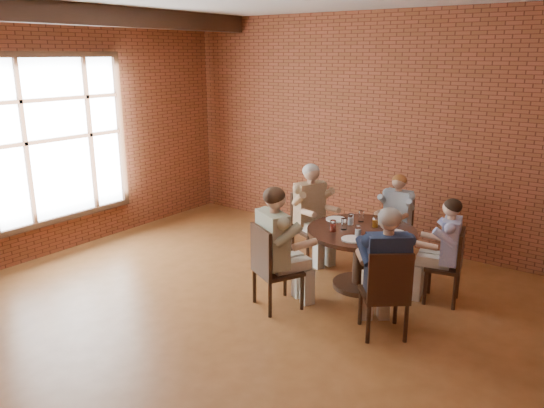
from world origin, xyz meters
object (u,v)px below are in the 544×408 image
Objects in this scene: diner_c at (312,213)px; chair_a at (450,263)px; chair_b at (397,226)px; diner_d at (278,248)px; chair_d at (270,265)px; chair_e at (386,291)px; diner_b at (396,219)px; diner_a at (445,251)px; chair_c at (308,223)px; smartphone at (387,238)px; diner_e at (385,272)px; dining_table at (361,247)px.

chair_a is at bearing -72.32° from diner_c.
diner_d is (-0.49, -2.17, 0.22)m from chair_b.
chair_a is 2.07m from chair_d.
diner_b is at bearing -107.56° from chair_e.
diner_a is 1.31m from diner_b.
diner_c is 1.52m from diner_d.
diner_a is 1.31× the size of chair_c.
chair_b is at bearing -33.10° from chair_c.
diner_a is at bearing 27.95° from smartphone.
diner_e is at bearing -24.60° from diner_a.
smartphone is (0.38, -0.11, 0.23)m from dining_table.
chair_d is (-0.53, -2.18, -0.08)m from diner_b.
diner_d is (-0.49, -2.10, 0.09)m from diner_b.
diner_c is 2.23m from chair_e.
diner_b is (-0.03, 1.07, 0.08)m from dining_table.
chair_d is at bearing -62.16° from chair_a.
smartphone is (1.45, -0.57, 0.24)m from chair_c.
dining_table is 1.08× the size of diner_b.
chair_a is 0.91× the size of chair_d.
diner_d is (0.47, -1.45, 0.03)m from diner_c.
chair_d is at bearing -32.17° from chair_e.
dining_table is 1.16m from diner_d.
chair_e is at bearing -50.92° from dining_table.
diner_a reaches higher than chair_d.
diner_a reaches higher than dining_table.
chair_e is 7.36× the size of smartphone.
chair_c is (-2.08, 0.24, 0.03)m from chair_a.
chair_a is at bearing 90.00° from diner_a.
diner_e is (1.27, 0.23, 0.15)m from chair_d.
chair_e is (1.83, -1.41, 0.00)m from chair_c.
chair_e is at bearing -70.54° from chair_b.
chair_a is at bearing -144.71° from diner_e.
chair_d is 7.56× the size of smartphone.
diner_b is 2.25m from chair_d.
chair_b is 0.72× the size of diner_b.
diner_c reaches higher than chair_b.
chair_b is 1.24m from chair_c.
diner_d reaches higher than diner_e.
chair_e is at bearing -146.42° from chair_d.
chair_a is at bearing -73.06° from chair_c.
dining_table is 1.22m from chair_e.
diner_c is at bearing -147.23° from diner_b.
dining_table is 1.05m from chair_a.
chair_e is at bearing -104.12° from chair_c.
chair_c is at bearing 156.80° from smartphone.
dining_table is 0.98× the size of diner_c.
diner_c is (-0.95, -0.65, 0.07)m from diner_b.
chair_c is (-1.03, -0.68, 0.03)m from chair_b.
chair_c reaches higher than dining_table.
chair_a is 0.71× the size of diner_a.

